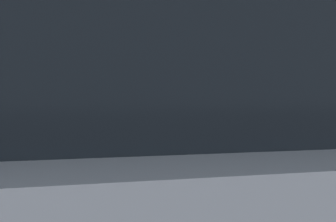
% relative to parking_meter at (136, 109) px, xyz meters
% --- Properties ---
extents(parking_meter, '(0.16, 0.17, 1.35)m').
position_rel_parking_meter_xyz_m(parking_meter, '(0.00, 0.00, 0.00)').
color(parking_meter, slate).
rests_on(parking_meter, sidewalk_curb).
extents(pedestrian_at_meter, '(0.64, 0.62, 1.79)m').
position_rel_parking_meter_xyz_m(pedestrian_at_meter, '(0.55, 0.05, 0.07)').
color(pedestrian_at_meter, '#1E233F').
rests_on(pedestrian_at_meter, sidewalk_curb).
extents(background_railing, '(24.06, 0.06, 1.11)m').
position_rel_parking_meter_xyz_m(background_railing, '(-0.25, 2.33, -0.17)').
color(background_railing, black).
rests_on(background_railing, sidewalk_curb).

